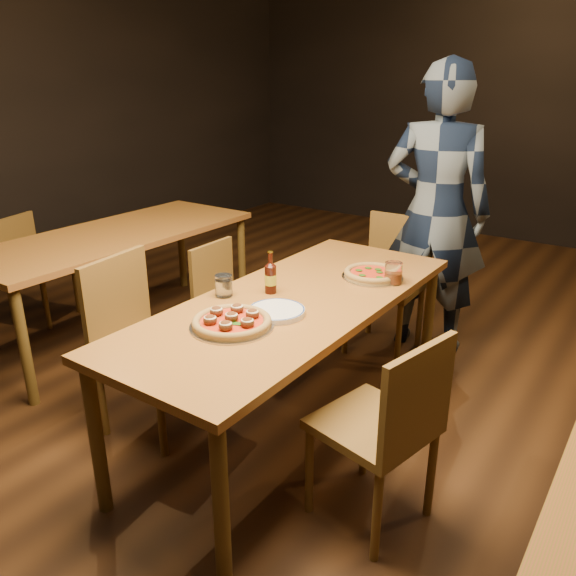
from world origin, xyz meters
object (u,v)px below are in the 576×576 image
Objects in this scene: chair_nbr_left at (39,267)px; water_glass at (224,286)px; table_left at (116,242)px; beer_bottle at (271,278)px; chair_main_e at (373,423)px; pizza_margherita at (372,274)px; chair_end at (385,285)px; pizza_meatball at (232,321)px; table_main at (294,312)px; chair_main_sw at (236,306)px; plate_stack at (276,311)px; diner at (436,212)px; chair_main_nw at (152,344)px; amber_glass at (393,273)px.

water_glass is (2.11, -0.29, 0.39)m from chair_nbr_left.
beer_bottle is at bearing -10.92° from table_left.
chair_main_e reaches higher than pizza_margherita.
pizza_meatball is (0.01, -1.55, 0.31)m from chair_end.
chair_end is at bearing 92.08° from table_main.
chair_main_sw is at bearing -105.82° from chair_main_e.
chair_nbr_left is at bearing 172.11° from water_glass.
chair_end is 1.58m from pizza_meatball.
chair_main_sw is 1.72m from chair_nbr_left.
chair_end is 1.36m from plate_stack.
water_glass is 0.06× the size of diner.
chair_main_e is 0.72m from pizza_meatball.
pizza_margherita is 1.26× the size of plate_stack.
pizza_margherita is 0.91m from diner.
chair_main_e is at bearing -119.96° from chair_main_sw.
plate_stack is (0.66, 0.17, 0.28)m from chair_main_nw.
pizza_margherita is 0.70m from plate_stack.
beer_bottle reaches higher than amber_glass.
water_glass is at bearing -134.42° from beer_bottle.
table_main is 1.15m from chair_end.
chair_nbr_left is (-0.71, -0.17, -0.27)m from table_left.
table_main is at bearing 101.71° from plate_stack.
chair_nbr_left is at bearing 96.52° from chair_main_sw.
chair_end is at bearing 93.55° from plate_stack.
chair_nbr_left reaches higher than pizza_margherita.
chair_main_nw is 1.61m from chair_end.
plate_stack is 0.35m from water_glass.
water_glass reaches higher than table_left.
chair_nbr_left is 2.31m from beer_bottle.
water_glass is at bearing -18.40° from table_left.
pizza_meatball is at bearing -109.07° from plate_stack.
table_left is 2.17m from diner.
chair_main_e reaches higher than table_left.
beer_bottle reaches higher than plate_stack.
amber_glass is at bearing 4.81° from table_left.
table_main is 1.73m from table_left.
chair_main_e is 2.47× the size of pizza_meatball.
table_main is at bearing -105.04° from chair_main_e.
chair_end is 3.64× the size of plate_stack.
water_glass is (-0.47, -0.66, 0.03)m from pizza_margherita.
diner reaches higher than chair_end.
diner is at bearing 98.58° from amber_glass.
water_glass is at bearing -145.75° from chair_main_sw.
beer_bottle reaches higher than chair_main_e.
table_left is at bearing -174.21° from pizza_margherita.
table_left is 2.44× the size of chair_nbr_left.
pizza_meatball is 1.41× the size of plate_stack.
beer_bottle is at bearing -179.50° from table_main.
water_glass is at bearing 174.37° from plate_stack.
chair_main_nw is 4.61× the size of beer_bottle.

